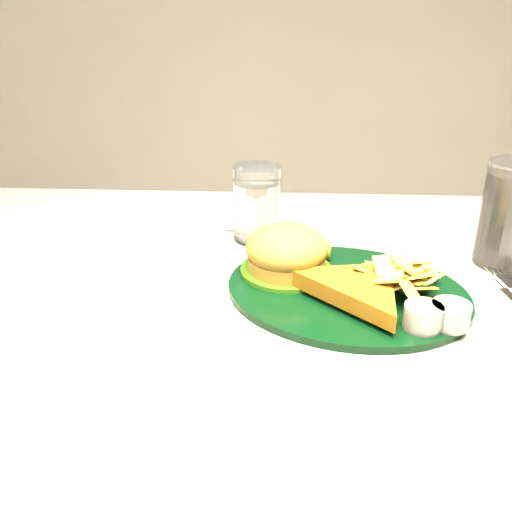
{
  "coord_description": "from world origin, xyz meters",
  "views": [
    {
      "loc": [
        0.0,
        -0.65,
        1.11
      ],
      "look_at": [
        -0.03,
        0.0,
        0.8
      ],
      "focal_mm": 40.0,
      "sensor_mm": 36.0,
      "label": 1
    }
  ],
  "objects_px": {
    "table": "(278,502)",
    "water_glass": "(257,203)",
    "cola_glass": "(511,215)",
    "dinner_plate": "(348,271)"
  },
  "relations": [
    {
      "from": "table",
      "to": "water_glass",
      "type": "distance_m",
      "value": 0.47
    },
    {
      "from": "table",
      "to": "water_glass",
      "type": "height_order",
      "value": "water_glass"
    },
    {
      "from": "dinner_plate",
      "to": "water_glass",
      "type": "xyz_separation_m",
      "value": [
        -0.12,
        0.18,
        0.02
      ]
    },
    {
      "from": "cola_glass",
      "to": "table",
      "type": "bearing_deg",
      "value": -161.37
    },
    {
      "from": "dinner_plate",
      "to": "cola_glass",
      "type": "bearing_deg",
      "value": 43.75
    },
    {
      "from": "dinner_plate",
      "to": "cola_glass",
      "type": "height_order",
      "value": "cola_glass"
    },
    {
      "from": "dinner_plate",
      "to": "cola_glass",
      "type": "relative_size",
      "value": 2.09
    },
    {
      "from": "dinner_plate",
      "to": "water_glass",
      "type": "height_order",
      "value": "water_glass"
    },
    {
      "from": "table",
      "to": "cola_glass",
      "type": "relative_size",
      "value": 8.08
    },
    {
      "from": "table",
      "to": "dinner_plate",
      "type": "height_order",
      "value": "dinner_plate"
    }
  ]
}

